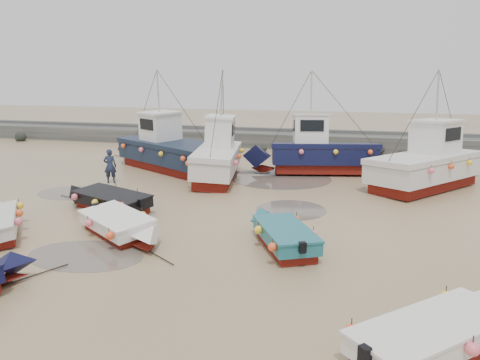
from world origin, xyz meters
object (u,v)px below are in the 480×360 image
(dinghy_3, at_px, (445,330))
(cabin_boat_0, at_px, (166,149))
(dinghy_2, at_px, (282,231))
(dinghy_0, at_px, (0,220))
(dinghy_5, at_px, (122,224))
(cabin_boat_3, at_px, (432,163))
(person, at_px, (111,183))
(cabin_boat_2, at_px, (314,152))
(cabin_boat_1, at_px, (217,155))
(dinghy_4, at_px, (107,198))

(dinghy_3, relative_size, cabin_boat_0, 0.48)
(dinghy_3, bearing_deg, dinghy_2, 174.99)
(dinghy_0, distance_m, dinghy_2, 10.85)
(dinghy_0, relative_size, dinghy_3, 1.01)
(dinghy_5, relative_size, cabin_boat_3, 0.59)
(person, bearing_deg, cabin_boat_2, -172.36)
(dinghy_2, height_order, person, dinghy_2)
(dinghy_2, distance_m, dinghy_3, 7.20)
(cabin_boat_0, height_order, cabin_boat_1, same)
(dinghy_5, xyz_separation_m, person, (-5.02, 8.00, -0.55))
(dinghy_0, bearing_deg, person, 53.86)
(dinghy_0, xyz_separation_m, dinghy_2, (10.76, 1.39, 0.01))
(cabin_boat_1, bearing_deg, dinghy_0, -124.13)
(person, bearing_deg, dinghy_4, 99.52)
(cabin_boat_0, bearing_deg, person, -166.88)
(cabin_boat_0, distance_m, cabin_boat_2, 9.45)
(cabin_boat_3, height_order, person, cabin_boat_3)
(dinghy_4, distance_m, person, 5.42)
(dinghy_0, bearing_deg, dinghy_5, -28.65)
(dinghy_3, bearing_deg, dinghy_4, -166.59)
(cabin_boat_3, bearing_deg, dinghy_0, -105.42)
(cabin_boat_0, bearing_deg, dinghy_5, -132.97)
(cabin_boat_1, height_order, cabin_boat_2, same)
(cabin_boat_0, relative_size, person, 5.45)
(dinghy_3, height_order, person, dinghy_3)
(cabin_boat_2, bearing_deg, dinghy_5, 143.99)
(dinghy_2, distance_m, dinghy_5, 6.02)
(cabin_boat_2, height_order, cabin_boat_3, same)
(dinghy_4, xyz_separation_m, person, (-2.54, 4.76, -0.54))
(dinghy_0, xyz_separation_m, cabin_boat_3, (17.10, 12.07, 0.80))
(dinghy_0, height_order, dinghy_5, same)
(dinghy_4, height_order, person, dinghy_4)
(dinghy_2, bearing_deg, cabin_boat_3, 31.92)
(dinghy_5, bearing_deg, dinghy_0, -45.96)
(dinghy_4, distance_m, cabin_boat_3, 16.87)
(dinghy_3, bearing_deg, cabin_boat_3, 129.32)
(cabin_boat_1, distance_m, cabin_boat_3, 11.85)
(dinghy_3, distance_m, dinghy_5, 11.66)
(dinghy_5, height_order, cabin_boat_1, cabin_boat_1)
(dinghy_2, bearing_deg, dinghy_4, 135.43)
(dinghy_0, bearing_deg, cabin_boat_3, -2.50)
(cabin_boat_3, bearing_deg, dinghy_5, -98.09)
(dinghy_0, height_order, cabin_boat_1, cabin_boat_1)
(dinghy_0, height_order, cabin_boat_2, cabin_boat_2)
(dinghy_2, distance_m, person, 13.26)
(cabin_boat_2, height_order, person, cabin_boat_2)
(cabin_boat_2, bearing_deg, dinghy_3, -177.87)
(person, bearing_deg, dinghy_5, 103.53)
(dinghy_5, distance_m, cabin_boat_3, 16.74)
(dinghy_5, xyz_separation_m, cabin_boat_1, (0.48, 10.67, 0.81))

